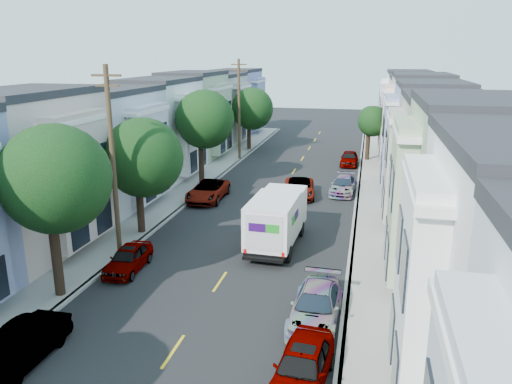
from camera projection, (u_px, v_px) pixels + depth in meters
The scene contains 25 objects.
ground at pixel (220, 282), 24.09m from camera, with size 160.00×160.00×0.00m, color black.
road_slab at pixel (276, 197), 38.18m from camera, with size 12.00×70.00×0.02m, color black.
curb_left at pixel (201, 192), 39.45m from camera, with size 0.30×70.00×0.15m, color gray.
curb_right at pixel (357, 202), 36.88m from camera, with size 0.30×70.00×0.15m, color gray.
sidewalk_left at pixel (186, 191), 39.72m from camera, with size 2.60×70.00×0.15m, color gray.
sidewalk_right at pixel (375, 203), 36.60m from camera, with size 2.60×70.00×0.15m, color gray.
centerline at pixel (276, 198), 38.18m from camera, with size 0.12×70.00×0.01m, color gold.
townhouse_row_left at pixel (142, 189), 40.55m from camera, with size 5.00×70.00×8.50m, color #A9A89A.
townhouse_row_right at pixel (429, 207), 35.81m from camera, with size 5.00×70.00×8.50m, color #A9A89A.
tree_b at pixel (54, 179), 21.07m from camera, with size 4.70×4.70×7.89m.
tree_c at pixel (142, 158), 29.21m from camera, with size 4.70×4.70×7.12m.
tree_d at pixel (204, 120), 39.72m from camera, with size 4.70×4.70×7.94m.
tree_e at pixel (251, 109), 55.64m from camera, with size 4.70×4.70×7.04m.
tree_far_r at pixel (372, 122), 50.11m from camera, with size 3.09×3.09×5.62m.
utility_pole_near at pixel (113, 163), 25.92m from camera, with size 1.60×0.26×10.00m.
utility_pole_far at pixel (239, 110), 50.35m from camera, with size 1.60×0.26×10.00m.
fedex_truck at pixel (277, 218), 28.17m from camera, with size 2.43×6.32×3.03m.
lead_sedan at pixel (299, 188), 38.25m from camera, with size 2.25×4.88×1.36m, color black.
parked_left_b at pixel (21, 347), 17.49m from camera, with size 1.47×4.16×1.39m, color black.
parked_left_c at pixel (128, 259), 25.20m from camera, with size 1.51×3.93×1.27m, color #959595.
parked_left_d at pixel (208, 191), 37.37m from camera, with size 2.37×5.14×1.43m, color #410513.
parked_right_a at pixel (302, 367), 16.36m from camera, with size 1.71×4.47×1.45m, color #606060.
parked_right_b at pixel (316, 306), 20.36m from camera, with size 1.94×4.61×1.38m, color silver.
parked_right_c at pixel (343, 185), 39.11m from camera, with size 1.83×4.35×1.31m, color black.
parked_right_d at pixel (349, 159), 48.95m from camera, with size 1.63×4.27×1.38m, color #0B0C3B.
Camera 1 is at (6.56, -21.11, 10.65)m, focal length 35.00 mm.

